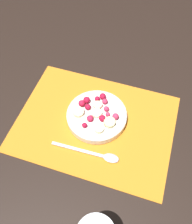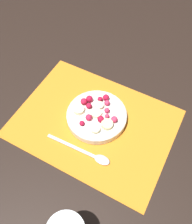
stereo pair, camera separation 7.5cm
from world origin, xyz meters
name	(u,v)px [view 1 (the left image)]	position (x,y,z in m)	size (l,w,h in m)	color
ground_plane	(95,123)	(0.00, 0.00, 0.00)	(3.00, 3.00, 0.00)	black
placemat	(95,123)	(0.00, 0.00, 0.00)	(0.48, 0.36, 0.01)	orange
fruit_bowl	(96,115)	(0.00, 0.02, 0.02)	(0.18, 0.18, 0.05)	silver
spoon	(99,155)	(0.04, -0.10, 0.01)	(0.20, 0.03, 0.01)	silver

